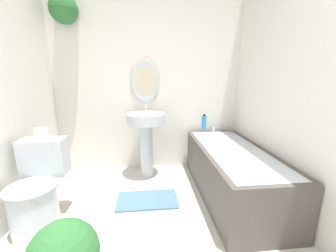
% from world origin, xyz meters
% --- Properties ---
extents(wall_back, '(2.59, 0.32, 2.40)m').
position_xyz_m(wall_back, '(-0.08, 2.53, 1.27)').
color(wall_back, silver).
rests_on(wall_back, ground_plane).
extents(wall_right, '(0.06, 2.63, 2.40)m').
position_xyz_m(wall_right, '(1.27, 1.25, 1.20)').
color(wall_right, silver).
rests_on(wall_right, ground_plane).
extents(toilet, '(0.39, 0.56, 0.75)m').
position_xyz_m(toilet, '(-0.98, 1.35, 0.32)').
color(toilet, silver).
rests_on(toilet, ground_plane).
extents(pedestal_sink, '(0.49, 0.49, 0.94)m').
position_xyz_m(pedestal_sink, '(-0.06, 2.23, 0.62)').
color(pedestal_sink, silver).
rests_on(pedestal_sink, ground_plane).
extents(bathtub, '(0.68, 1.57, 0.61)m').
position_xyz_m(bathtub, '(0.88, 1.67, 0.28)').
color(bathtub, '#4C4742').
rests_on(bathtub, ground_plane).
extents(shampoo_bottle, '(0.06, 0.06, 0.20)m').
position_xyz_m(shampoo_bottle, '(0.72, 2.29, 0.70)').
color(shampoo_bottle, '#2D84C6').
rests_on(shampoo_bottle, bathtub).
extents(bath_mat, '(0.64, 0.35, 0.02)m').
position_xyz_m(bath_mat, '(-0.06, 1.63, 0.01)').
color(bath_mat, '#4C7093').
rests_on(bath_mat, ground_plane).
extents(toilet_paper_roll, '(0.11, 0.11, 0.10)m').
position_xyz_m(toilet_paper_roll, '(-0.98, 1.54, 0.80)').
color(toilet_paper_roll, white).
rests_on(toilet_paper_roll, toilet).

